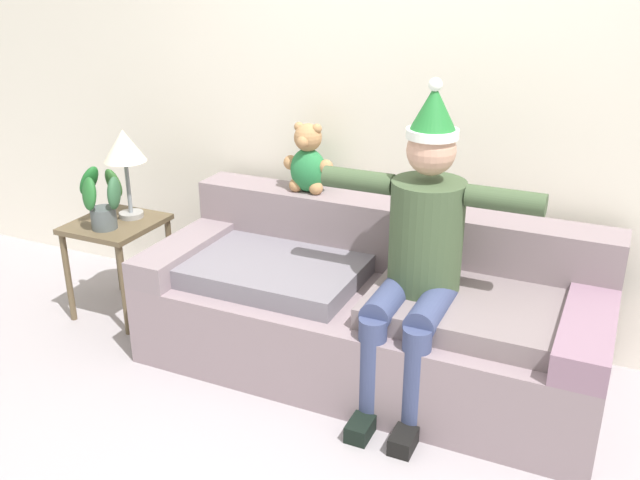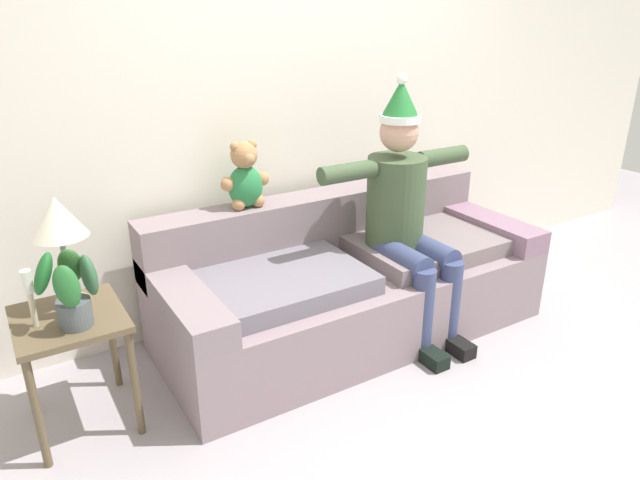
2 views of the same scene
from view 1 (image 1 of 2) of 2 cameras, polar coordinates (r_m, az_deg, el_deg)
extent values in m
cube|color=silver|center=(3.75, 7.76, 12.28)|extent=(7.00, 0.10, 2.70)
cube|color=gray|center=(3.60, 3.93, -7.33)|extent=(2.27, 0.94, 0.43)
cube|color=gray|center=(3.73, 6.02, 0.38)|extent=(2.27, 0.24, 0.35)
cube|color=gray|center=(3.91, -10.14, -0.48)|extent=(0.22, 0.94, 0.14)
cube|color=gray|center=(3.30, 21.07, -6.25)|extent=(0.22, 0.94, 0.14)
cube|color=slate|center=(3.63, -3.82, -2.37)|extent=(0.91, 0.66, 0.10)
cube|color=slate|center=(3.31, 12.07, -5.42)|extent=(0.91, 0.66, 0.10)
cylinder|color=#3F5335|center=(3.26, 8.62, 0.38)|extent=(0.34, 0.34, 0.52)
sphere|color=tan|center=(3.13, 9.04, 7.19)|extent=(0.22, 0.22, 0.22)
cylinder|color=white|center=(3.11, 9.13, 8.56)|extent=(0.23, 0.23, 0.04)
cone|color=#21722F|center=(3.09, 9.25, 10.54)|extent=(0.21, 0.21, 0.20)
sphere|color=white|center=(3.07, 9.37, 12.37)|extent=(0.06, 0.06, 0.06)
cylinder|color=#3B446D|center=(3.22, 5.62, -4.85)|extent=(0.14, 0.40, 0.14)
cylinder|color=#3B446D|center=(3.18, 4.22, -10.61)|extent=(0.13, 0.13, 0.53)
cube|color=black|center=(3.25, 3.59, -14.65)|extent=(0.10, 0.24, 0.08)
cylinder|color=#3B446D|center=(3.16, 9.05, -5.51)|extent=(0.14, 0.40, 0.14)
cylinder|color=#3B446D|center=(3.13, 7.71, -11.38)|extent=(0.13, 0.13, 0.53)
cube|color=black|center=(3.20, 7.05, -15.47)|extent=(0.10, 0.24, 0.08)
cylinder|color=#3F5335|center=(3.28, 3.14, 4.88)|extent=(0.34, 0.10, 0.10)
cylinder|color=#3F5335|center=(3.11, 14.86, 3.15)|extent=(0.34, 0.10, 0.10)
ellipsoid|color=#287B41|center=(3.81, -0.97, 5.71)|extent=(0.20, 0.16, 0.24)
sphere|color=#AD7E51|center=(3.76, -0.99, 8.34)|extent=(0.15, 0.15, 0.15)
sphere|color=#AD7E51|center=(3.71, -1.39, 7.98)|extent=(0.07, 0.07, 0.07)
sphere|color=#AD7E51|center=(3.77, -1.72, 9.19)|extent=(0.05, 0.05, 0.05)
sphere|color=#AD7E51|center=(3.73, -0.26, 9.04)|extent=(0.05, 0.05, 0.05)
sphere|color=#AD7E51|center=(3.84, -2.39, 6.32)|extent=(0.08, 0.08, 0.08)
sphere|color=#AD7E51|center=(3.83, -1.97, 4.48)|extent=(0.08, 0.08, 0.08)
sphere|color=#AD7E51|center=(3.76, 0.48, 5.96)|extent=(0.08, 0.08, 0.08)
sphere|color=#AD7E51|center=(3.78, -0.34, 4.25)|extent=(0.08, 0.08, 0.08)
cube|color=brown|center=(4.18, -16.31, 1.26)|extent=(0.46, 0.49, 0.03)
cylinder|color=brown|center=(4.27, -19.81, -2.88)|extent=(0.04, 0.04, 0.54)
cylinder|color=brown|center=(4.01, -15.65, -3.97)|extent=(0.04, 0.04, 0.54)
cylinder|color=brown|center=(4.55, -16.12, -0.82)|extent=(0.04, 0.04, 0.54)
cylinder|color=brown|center=(4.32, -12.04, -1.71)|extent=(0.04, 0.04, 0.54)
cylinder|color=gray|center=(4.21, -15.10, 2.01)|extent=(0.14, 0.14, 0.03)
cylinder|color=gray|center=(4.16, -15.33, 4.18)|extent=(0.02, 0.02, 0.31)
cone|color=beige|center=(4.09, -15.67, 7.42)|extent=(0.24, 0.24, 0.18)
cylinder|color=#4F5658|center=(4.06, -17.18, 1.71)|extent=(0.14, 0.14, 0.12)
ellipsoid|color=#2D5837|center=(3.97, -16.41, 3.68)|extent=(0.09, 0.15, 0.20)
ellipsoid|color=#2A5925|center=(4.05, -16.44, 4.46)|extent=(0.12, 0.13, 0.19)
ellipsoid|color=#1B5B24|center=(4.07, -18.27, 4.60)|extent=(0.13, 0.14, 0.21)
ellipsoid|color=#23612A|center=(3.98, -18.26, 3.58)|extent=(0.13, 0.12, 0.20)
cylinder|color=beige|center=(4.21, -17.96, 2.64)|extent=(0.02, 0.02, 0.16)
cylinder|color=white|center=(4.17, -18.17, 4.32)|extent=(0.04, 0.04, 0.10)
camera|label=2|loc=(2.87, -57.34, 8.96)|focal=32.13mm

